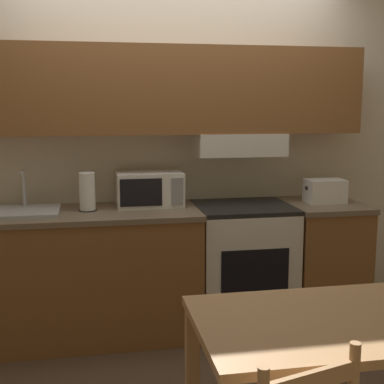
# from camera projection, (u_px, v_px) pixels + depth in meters

# --- Properties ---
(ground_plane) EXTENTS (16.00, 16.00, 0.00)m
(ground_plane) POSITION_uv_depth(u_px,v_px,m) (172.00, 312.00, 4.14)
(ground_plane) COLOR #4C3828
(wall_back) EXTENTS (5.06, 0.38, 2.55)m
(wall_back) POSITION_uv_depth(u_px,v_px,m) (174.00, 124.00, 3.84)
(wall_back) COLOR silver
(wall_back) RESTS_ON ground_plane
(lower_counter_main) EXTENTS (1.47, 0.65, 0.88)m
(lower_counter_main) POSITION_uv_depth(u_px,v_px,m) (92.00, 274.00, 3.65)
(lower_counter_main) COLOR brown
(lower_counter_main) RESTS_ON ground_plane
(lower_counter_right_stub) EXTENTS (0.53, 0.65, 0.88)m
(lower_counter_right_stub) POSITION_uv_depth(u_px,v_px,m) (321.00, 261.00, 3.95)
(lower_counter_right_stub) COLOR brown
(lower_counter_right_stub) RESTS_ON ground_plane
(stove_range) EXTENTS (0.67, 0.61, 0.88)m
(stove_range) POSITION_uv_depth(u_px,v_px,m) (243.00, 265.00, 3.86)
(stove_range) COLOR white
(stove_range) RESTS_ON ground_plane
(microwave) EXTENTS (0.46, 0.33, 0.24)m
(microwave) POSITION_uv_depth(u_px,v_px,m) (149.00, 189.00, 3.76)
(microwave) COLOR white
(microwave) RESTS_ON lower_counter_main
(toaster) EXTENTS (0.29, 0.19, 0.17)m
(toaster) POSITION_uv_depth(u_px,v_px,m) (325.00, 191.00, 3.87)
(toaster) COLOR white
(toaster) RESTS_ON lower_counter_right_stub
(sink_basin) EXTENTS (0.48, 0.40, 0.27)m
(sink_basin) POSITION_uv_depth(u_px,v_px,m) (22.00, 211.00, 3.50)
(sink_basin) COLOR #B7BABF
(sink_basin) RESTS_ON lower_counter_main
(paper_towel_roll) EXTENTS (0.12, 0.12, 0.26)m
(paper_towel_roll) POSITION_uv_depth(u_px,v_px,m) (87.00, 192.00, 3.57)
(paper_towel_roll) COLOR black
(paper_towel_roll) RESTS_ON lower_counter_main
(dining_table) EXTENTS (1.09, 0.70, 0.77)m
(dining_table) POSITION_uv_depth(u_px,v_px,m) (334.00, 346.00, 2.09)
(dining_table) COLOR tan
(dining_table) RESTS_ON ground_plane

